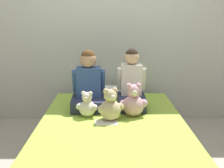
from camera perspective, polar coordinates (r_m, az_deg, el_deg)
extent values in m
plane|color=#B2A899|center=(2.78, 0.09, -15.30)|extent=(14.00, 14.00, 0.00)
cube|color=beige|center=(3.60, -0.16, 12.14)|extent=(8.00, 0.06, 2.50)
cube|color=brown|center=(2.73, 0.09, -13.67)|extent=(1.37, 2.04, 0.18)
cube|color=white|center=(2.66, 0.10, -10.24)|extent=(1.34, 2.00, 0.18)
cube|color=#A8D147|center=(2.62, 0.10, -8.14)|extent=(1.35, 2.02, 0.03)
cube|color=#282D47|center=(2.98, -4.71, -3.88)|extent=(0.37, 0.41, 0.12)
cube|color=#33518E|center=(2.98, -4.76, 0.47)|extent=(0.26, 0.16, 0.31)
sphere|color=tan|center=(2.93, -4.85, 4.96)|extent=(0.17, 0.17, 0.17)
sphere|color=brown|center=(2.93, -4.86, 5.55)|extent=(0.15, 0.15, 0.15)
cylinder|color=#33518E|center=(2.99, -7.54, 0.58)|extent=(0.06, 0.14, 0.25)
cylinder|color=#33518E|center=(2.98, -1.97, 0.65)|extent=(0.06, 0.14, 0.25)
cube|color=#282D47|center=(2.98, 3.96, -3.68)|extent=(0.28, 0.36, 0.14)
cube|color=silver|center=(2.97, 3.95, 0.96)|extent=(0.21, 0.16, 0.33)
sphere|color=#DBAD89|center=(2.93, 4.02, 5.42)|extent=(0.15, 0.15, 0.15)
sphere|color=#2D2319|center=(2.93, 4.03, 5.93)|extent=(0.13, 0.13, 0.13)
cylinder|color=silver|center=(2.96, 1.57, 1.11)|extent=(0.06, 0.14, 0.26)
cylinder|color=silver|center=(2.98, 6.32, 1.11)|extent=(0.06, 0.14, 0.26)
sphere|color=silver|center=(2.75, -5.05, -4.97)|extent=(0.16, 0.16, 0.16)
sphere|color=silver|center=(2.71, -5.10, -2.67)|extent=(0.10, 0.10, 0.10)
sphere|color=beige|center=(2.68, -5.34, -3.02)|extent=(0.05, 0.05, 0.05)
sphere|color=silver|center=(2.71, -5.85, -1.84)|extent=(0.04, 0.04, 0.04)
sphere|color=silver|center=(2.70, -4.38, -1.91)|extent=(0.04, 0.04, 0.04)
sphere|color=silver|center=(2.75, -6.69, -4.58)|extent=(0.06, 0.06, 0.06)
sphere|color=silver|center=(2.71, -3.58, -4.78)|extent=(0.06, 0.06, 0.06)
sphere|color=#DBA3B2|center=(2.76, 4.33, -4.38)|extent=(0.21, 0.21, 0.21)
sphere|color=#DBA3B2|center=(2.72, 4.39, -1.39)|extent=(0.13, 0.13, 0.13)
sphere|color=beige|center=(2.67, 4.59, -1.82)|extent=(0.06, 0.06, 0.06)
sphere|color=#DBA3B2|center=(2.70, 3.44, -0.38)|extent=(0.05, 0.05, 0.05)
sphere|color=#DBA3B2|center=(2.71, 5.38, -0.33)|extent=(0.05, 0.05, 0.05)
sphere|color=#DBA3B2|center=(2.72, 2.36, -4.07)|extent=(0.08, 0.08, 0.08)
sphere|color=#DBA3B2|center=(2.75, 6.45, -3.92)|extent=(0.08, 0.08, 0.08)
sphere|color=#D1B78E|center=(2.64, -0.33, -5.29)|extent=(0.20, 0.20, 0.20)
sphere|color=#D1B78E|center=(2.60, -0.34, -2.34)|extent=(0.12, 0.12, 0.12)
sphere|color=beige|center=(2.55, 0.12, -2.77)|extent=(0.06, 0.06, 0.06)
sphere|color=#D1B78E|center=(2.57, -1.24, -1.43)|extent=(0.05, 0.05, 0.05)
sphere|color=#D1B78E|center=(2.60, 0.55, -1.23)|extent=(0.05, 0.05, 0.05)
sphere|color=#D1B78E|center=(2.58, -2.08, -5.17)|extent=(0.07, 0.07, 0.07)
sphere|color=#D1B78E|center=(2.65, 1.70, -4.65)|extent=(0.07, 0.07, 0.07)
cube|color=white|center=(3.40, -0.10, -1.73)|extent=(0.57, 0.28, 0.11)
cube|color=white|center=(2.60, -1.14, -7.83)|extent=(0.21, 0.15, 0.00)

